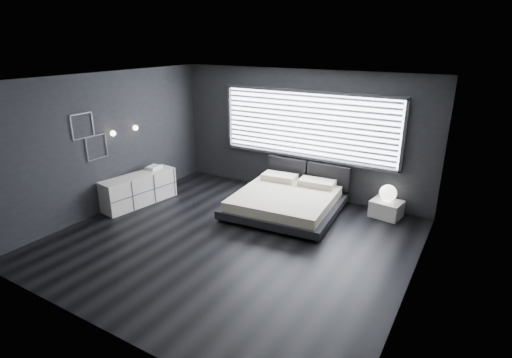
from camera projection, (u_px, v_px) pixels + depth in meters
The scene contains 12 objects.
room at pixel (230, 166), 6.68m from camera, with size 6.04×6.00×2.80m.
window at pixel (307, 126), 8.70m from camera, with size 4.14×0.09×1.52m.
headboard at pixel (307, 172), 8.96m from camera, with size 1.96×0.16×0.52m.
sconce_near at pixel (113, 133), 8.04m from camera, with size 0.18×0.11×0.11m.
sconce_far at pixel (135, 128), 8.52m from camera, with size 0.18×0.11×0.11m.
wall_art_upper at pixel (82, 126), 7.51m from camera, with size 0.01×0.48×0.48m.
wall_art_lower at pixel (97, 147), 7.87m from camera, with size 0.01×0.48×0.48m.
bed at pixel (285, 201), 8.19m from camera, with size 2.28×2.19×0.55m.
nightstand at pixel (386, 209), 8.04m from camera, with size 0.57×0.48×0.34m, color silver.
orb_lamp at pixel (388, 193), 7.93m from camera, with size 0.34×0.34×0.34m, color white.
dresser at pixel (139, 189), 8.61m from camera, with size 0.72×1.70×0.66m.
book_stack at pixel (154, 167), 8.89m from camera, with size 0.26×0.34×0.07m.
Camera 1 is at (3.62, -5.26, 3.42)m, focal length 28.00 mm.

